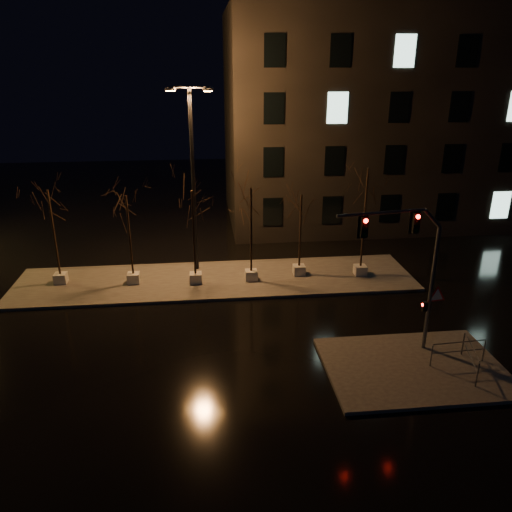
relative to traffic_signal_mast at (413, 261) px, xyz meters
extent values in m
plane|color=black|center=(-7.46, 2.37, -4.18)|extent=(90.00, 90.00, 0.00)
cube|color=#44413D|center=(-7.46, 8.37, -4.10)|extent=(22.00, 5.00, 0.15)
cube|color=#44413D|center=(0.04, -1.13, -4.10)|extent=(7.00, 5.00, 0.15)
cube|color=black|center=(6.54, 20.37, 3.32)|extent=(25.00, 12.00, 15.00)
cube|color=beige|center=(-15.91, 8.72, -3.75)|extent=(0.65, 0.65, 0.55)
cylinder|color=black|center=(-15.91, 8.72, -1.16)|extent=(0.11, 0.11, 4.64)
cube|color=beige|center=(-11.96, 8.32, -3.75)|extent=(0.65, 0.65, 0.55)
cylinder|color=black|center=(-11.96, 8.32, -1.31)|extent=(0.11, 0.11, 4.34)
cube|color=beige|center=(-8.58, 7.98, -3.75)|extent=(0.65, 0.65, 0.55)
cylinder|color=black|center=(-8.58, 7.98, -1.18)|extent=(0.11, 0.11, 4.59)
cube|color=beige|center=(-5.52, 8.03, -3.75)|extent=(0.65, 0.65, 0.55)
cylinder|color=black|center=(-5.52, 8.03, -1.15)|extent=(0.11, 0.11, 4.65)
cube|color=beige|center=(-2.75, 8.48, -3.75)|extent=(0.65, 0.65, 0.55)
cylinder|color=black|center=(-2.75, 8.48, -1.44)|extent=(0.11, 0.11, 4.09)
cube|color=beige|center=(0.69, 8.07, -3.75)|extent=(0.65, 0.65, 0.55)
cylinder|color=black|center=(0.69, 8.07, -0.71)|extent=(0.11, 0.11, 5.54)
cylinder|color=#55585C|center=(0.98, 0.15, -1.37)|extent=(0.16, 0.16, 5.33)
cylinder|color=#55585C|center=(-1.51, -0.22, 2.04)|extent=(3.53, 0.64, 0.12)
cube|color=black|center=(-0.07, -0.01, 1.55)|extent=(0.29, 0.23, 0.80)
cube|color=black|center=(-2.18, -0.32, 1.55)|extent=(0.29, 0.23, 0.80)
cube|color=black|center=(0.79, 0.12, -2.08)|extent=(0.22, 0.19, 0.40)
cone|color=red|center=(1.25, 0.14, -1.63)|extent=(0.92, 0.16, 0.92)
sphere|color=#FF0C07|center=(0.98, 0.15, 1.82)|extent=(0.16, 0.16, 0.16)
cylinder|color=black|center=(-8.52, 9.99, 1.02)|extent=(0.20, 0.20, 10.09)
cylinder|color=black|center=(-8.52, 9.99, 6.06)|extent=(2.15, 0.74, 0.10)
cube|color=orange|center=(-9.48, 10.28, 5.91)|extent=(0.56, 0.42, 0.20)
cube|color=orange|center=(-7.55, 9.69, 5.91)|extent=(0.56, 0.42, 0.20)
cylinder|color=#55585C|center=(0.68, -1.22, -3.57)|extent=(0.05, 0.05, 0.92)
cylinder|color=#55585C|center=(2.92, -1.09, -3.57)|extent=(0.05, 0.05, 0.92)
cylinder|color=#55585C|center=(1.80, -1.15, -3.06)|extent=(2.24, 0.17, 0.04)
cylinder|color=#55585C|center=(1.80, -1.15, -3.47)|extent=(2.24, 0.17, 0.04)
cylinder|color=#55585C|center=(1.77, -2.69, -3.53)|extent=(0.06, 0.06, 1.00)
cylinder|color=#55585C|center=(2.33, -0.53, -3.53)|extent=(0.06, 0.06, 1.00)
cylinder|color=#55585C|center=(2.05, -1.61, -2.97)|extent=(0.61, 2.16, 0.04)
cylinder|color=#55585C|center=(2.05, -1.61, -3.42)|extent=(0.61, 2.16, 0.04)
camera|label=1|loc=(-8.00, -17.25, 7.10)|focal=35.00mm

